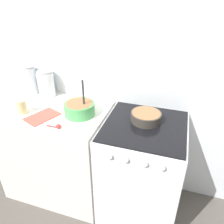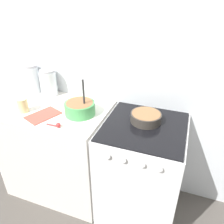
% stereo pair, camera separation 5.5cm
% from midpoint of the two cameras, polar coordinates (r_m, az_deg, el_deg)
% --- Properties ---
extents(ground_plane, '(12.00, 12.00, 0.00)m').
position_cam_midpoint_polar(ground_plane, '(2.14, -4.37, -27.05)').
color(ground_plane, '#4C4742').
extents(wall_back, '(4.84, 0.05, 2.40)m').
position_cam_midpoint_polar(wall_back, '(1.88, 2.43, 11.50)').
color(wall_back, silver).
rests_on(wall_back, ground_plane).
extents(countertop_cabinet, '(0.92, 0.63, 0.90)m').
position_cam_midpoint_polar(countertop_cabinet, '(2.15, -12.83, -9.56)').
color(countertop_cabinet, silver).
rests_on(countertop_cabinet, ground_plane).
extents(stove, '(0.62, 0.64, 0.90)m').
position_cam_midpoint_polar(stove, '(1.92, 8.36, -14.83)').
color(stove, silver).
rests_on(stove, ground_plane).
extents(mixing_bowl, '(0.24, 0.24, 0.30)m').
position_cam_midpoint_polar(mixing_bowl, '(1.75, -7.50, 1.17)').
color(mixing_bowl, '#4CA559').
rests_on(mixing_bowl, countertop_cabinet).
extents(baking_pan, '(0.23, 0.23, 0.07)m').
position_cam_midpoint_polar(baking_pan, '(1.67, 9.77, -1.35)').
color(baking_pan, '#38332D').
rests_on(baking_pan, stove).
extents(storage_jar_left, '(0.14, 0.14, 0.27)m').
position_cam_midpoint_polar(storage_jar_left, '(2.22, -19.42, 7.68)').
color(storage_jar_left, silver).
rests_on(storage_jar_left, countertop_cabinet).
extents(storage_jar_middle, '(0.15, 0.15, 0.24)m').
position_cam_midpoint_polar(storage_jar_middle, '(2.12, -15.50, 6.93)').
color(storage_jar_middle, silver).
rests_on(storage_jar_middle, countertop_cabinet).
extents(tin_can, '(0.08, 0.08, 0.12)m').
position_cam_midpoint_polar(tin_can, '(1.90, -21.52, 1.63)').
color(tin_can, beige).
rests_on(tin_can, countertop_cabinet).
extents(recipe_page, '(0.25, 0.30, 0.01)m').
position_cam_midpoint_polar(recipe_page, '(1.81, -16.73, -0.83)').
color(recipe_page, '#CC4C3F').
rests_on(recipe_page, countertop_cabinet).
extents(measuring_spoon, '(0.12, 0.04, 0.04)m').
position_cam_midpoint_polar(measuring_spoon, '(1.63, -13.30, -3.38)').
color(measuring_spoon, red).
rests_on(measuring_spoon, countertop_cabinet).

